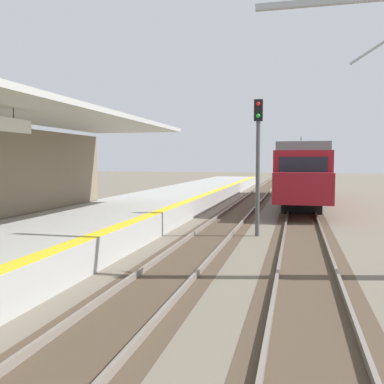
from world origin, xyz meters
TOP-DOWN VIEW (x-y plane):
  - station_platform at (-2.50, 16.00)m, footprint 5.00×80.00m
  - track_pair_nearest_platform at (1.90, 20.00)m, footprint 2.34×120.00m
  - track_pair_middle at (5.30, 20.00)m, footprint 2.34×120.00m
  - approaching_train at (5.30, 31.78)m, footprint 2.93×19.60m
  - rail_signal_post at (3.56, 17.91)m, footprint 0.32×0.34m

SIDE VIEW (x-z plane):
  - track_pair_nearest_platform at x=1.90m, z-range -0.03..0.13m
  - track_pair_middle at x=5.30m, z-range -0.03..0.13m
  - station_platform at x=-2.50m, z-range 0.00..0.90m
  - approaching_train at x=5.30m, z-range -0.20..4.56m
  - rail_signal_post at x=3.56m, z-range 0.59..5.79m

